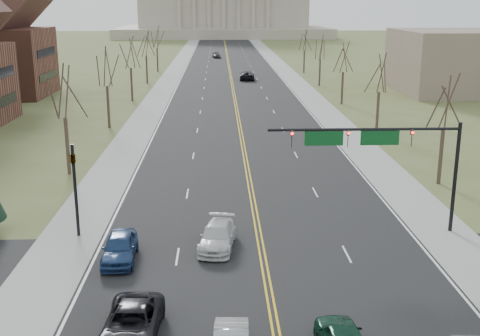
{
  "coord_description": "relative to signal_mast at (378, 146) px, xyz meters",
  "views": [
    {
      "loc": [
        -2.5,
        -22.64,
        14.38
      ],
      "look_at": [
        -1.02,
        18.55,
        3.0
      ],
      "focal_mm": 45.0,
      "sensor_mm": 36.0,
      "label": 1
    }
  ],
  "objects": [
    {
      "name": "road",
      "position": [
        -7.45,
        96.5,
        -5.76
      ],
      "size": [
        20.0,
        380.0,
        0.01
      ],
      "primitive_type": "cube",
      "color": "black",
      "rests_on": "ground"
    },
    {
      "name": "edge_line_left",
      "position": [
        -17.25,
        96.5,
        -5.75
      ],
      "size": [
        0.15,
        380.0,
        0.01
      ],
      "primitive_type": "cube",
      "color": "silver",
      "rests_on": "road"
    },
    {
      "name": "tree_l_1",
      "position": [
        -22.95,
        34.5,
        1.18
      ],
      "size": [
        3.96,
        3.96,
        9.0
      ],
      "color": "#3A2A22",
      "rests_on": "ground"
    },
    {
      "name": "tree_r_4",
      "position": [
        8.05,
        90.5,
        0.79
      ],
      "size": [
        3.74,
        3.74,
        8.5
      ],
      "color": "#3A2A22",
      "rests_on": "ground"
    },
    {
      "name": "tree_l_3",
      "position": [
        -22.95,
        74.5,
        1.18
      ],
      "size": [
        3.96,
        3.96,
        9.0
      ],
      "color": "#3A2A22",
      "rests_on": "ground"
    },
    {
      "name": "tree_l_2",
      "position": [
        -22.95,
        54.5,
        1.18
      ],
      "size": [
        3.96,
        3.96,
        9.0
      ],
      "color": "#3A2A22",
      "rests_on": "ground"
    },
    {
      "name": "car_sb_outer_lead",
      "position": [
        -13.87,
        -12.36,
        -5.02
      ],
      "size": [
        2.63,
        5.35,
        1.46
      ],
      "primitive_type": "imported",
      "rotation": [
        0.0,
        0.0,
        -0.04
      ],
      "color": "black",
      "rests_on": "road"
    },
    {
      "name": "car_far_nb",
      "position": [
        -4.44,
        79.48,
        -4.93
      ],
      "size": [
        2.93,
        5.97,
        1.63
      ],
      "primitive_type": "imported",
      "rotation": [
        0.0,
        0.0,
        3.1
      ],
      "color": "black",
      "rests_on": "road"
    },
    {
      "name": "tree_r_0",
      "position": [
        8.05,
        10.5,
        0.79
      ],
      "size": [
        3.74,
        3.74,
        8.5
      ],
      "color": "#3A2A22",
      "rests_on": "ground"
    },
    {
      "name": "tree_l_4",
      "position": [
        -22.95,
        94.5,
        1.18
      ],
      "size": [
        3.96,
        3.96,
        9.0
      ],
      "color": "#3A2A22",
      "rests_on": "ground"
    },
    {
      "name": "capitol",
      "position": [
        -7.45,
        236.41,
        8.44
      ],
      "size": [
        90.0,
        60.0,
        50.0
      ],
      "color": "#B0A793",
      "rests_on": "ground"
    },
    {
      "name": "cross_road",
      "position": [
        -7.45,
        -7.5,
        -5.76
      ],
      "size": [
        120.0,
        14.0,
        0.01
      ],
      "primitive_type": "cube",
      "color": "black",
      "rests_on": "ground"
    },
    {
      "name": "sidewalk_right",
      "position": [
        4.55,
        96.5,
        -5.75
      ],
      "size": [
        4.0,
        380.0,
        0.03
      ],
      "primitive_type": "cube",
      "color": "gray",
      "rests_on": "ground"
    },
    {
      "name": "tree_l_0",
      "position": [
        -22.95,
        14.5,
        1.18
      ],
      "size": [
        3.96,
        3.96,
        9.0
      ],
      "color": "#3A2A22",
      "rests_on": "ground"
    },
    {
      "name": "sidewalk_left",
      "position": [
        -19.45,
        96.5,
        -5.75
      ],
      "size": [
        4.0,
        380.0,
        0.03
      ],
      "primitive_type": "cube",
      "color": "gray",
      "rests_on": "ground"
    },
    {
      "name": "car_sb_inner_second",
      "position": [
        -10.09,
        -2.18,
        -5.05
      ],
      "size": [
        2.58,
        5.07,
        1.41
      ],
      "primitive_type": "imported",
      "rotation": [
        0.0,
        0.0,
        -0.13
      ],
      "color": "silver",
      "rests_on": "road"
    },
    {
      "name": "center_line",
      "position": [
        -7.45,
        96.5,
        -5.75
      ],
      "size": [
        0.42,
        380.0,
        0.01
      ],
      "primitive_type": "cube",
      "color": "gold",
      "rests_on": "road"
    },
    {
      "name": "signal_left",
      "position": [
        -18.95,
        0.0,
        -2.05
      ],
      "size": [
        0.32,
        0.36,
        6.0
      ],
      "color": "black",
      "rests_on": "ground"
    },
    {
      "name": "edge_line_right",
      "position": [
        2.35,
        96.5,
        -5.75
      ],
      "size": [
        0.15,
        380.0,
        0.01
      ],
      "primitive_type": "cube",
      "color": "silver",
      "rests_on": "road"
    },
    {
      "name": "car_far_sb",
      "position": [
        -10.41,
        127.1,
        -4.93
      ],
      "size": [
        2.45,
        5.0,
        1.64
      ],
      "primitive_type": "imported",
      "rotation": [
        0.0,
        0.0,
        0.11
      ],
      "color": "#4C4E53",
      "rests_on": "road"
    },
    {
      "name": "car_sb_outer_second",
      "position": [
        -15.71,
        -3.88,
        -4.96
      ],
      "size": [
        2.01,
        4.68,
        1.58
      ],
      "primitive_type": "imported",
      "rotation": [
        0.0,
        0.0,
        0.03
      ],
      "color": "navy",
      "rests_on": "road"
    },
    {
      "name": "tree_r_3",
      "position": [
        8.05,
        70.5,
        0.79
      ],
      "size": [
        3.74,
        3.74,
        8.5
      ],
      "color": "#3A2A22",
      "rests_on": "ground"
    },
    {
      "name": "signal_mast",
      "position": [
        0.0,
        0.0,
        0.0
      ],
      "size": [
        12.12,
        0.44,
        7.2
      ],
      "color": "black",
      "rests_on": "ground"
    },
    {
      "name": "bldg_right_mass",
      "position": [
        32.55,
        62.5,
        -0.76
      ],
      "size": [
        25.0,
        20.0,
        10.0
      ],
      "primitive_type": "cube",
      "color": "#7B6A58",
      "rests_on": "ground"
    },
    {
      "name": "tree_r_1",
      "position": [
        8.05,
        30.5,
        0.79
      ],
      "size": [
        3.74,
        3.74,
        8.5
      ],
      "color": "#3A2A22",
      "rests_on": "ground"
    },
    {
      "name": "tree_r_2",
      "position": [
        8.05,
        50.5,
        0.79
      ],
      "size": [
        3.74,
        3.74,
        8.5
      ],
      "color": "#3A2A22",
      "rests_on": "ground"
    }
  ]
}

